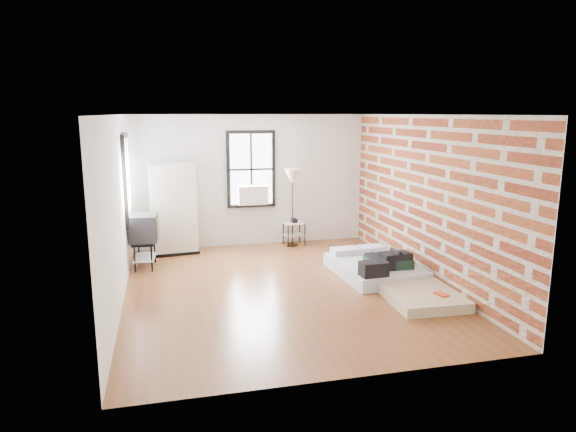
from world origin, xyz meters
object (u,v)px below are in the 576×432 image
object	(u,v)px
mattress_main	(375,267)
tv_stand	(144,230)
side_table	(294,227)
mattress_bare	(406,282)
wardrobe	(173,209)
floor_lamp	(293,180)

from	to	relation	value
mattress_main	tv_stand	bearing A→B (deg)	156.37
mattress_main	side_table	bearing A→B (deg)	106.16
mattress_bare	side_table	size ratio (longest dim) A/B	3.46
wardrobe	tv_stand	bearing A→B (deg)	-128.00
mattress_bare	wardrobe	size ratio (longest dim) A/B	1.10
side_table	mattress_bare	bearing A→B (deg)	-72.11
mattress_main	side_table	world-z (taller)	side_table
wardrobe	side_table	size ratio (longest dim) A/B	3.14
wardrobe	floor_lamp	distance (m)	2.54
mattress_bare	wardrobe	distance (m)	4.85
side_table	floor_lamp	xyz separation A→B (m)	(-0.05, -0.07, 1.05)
side_table	tv_stand	xyz separation A→B (m)	(-3.10, -0.96, 0.33)
mattress_bare	wardrobe	bearing A→B (deg)	140.58
mattress_main	tv_stand	size ratio (longest dim) A/B	1.81
floor_lamp	wardrobe	bearing A→B (deg)	180.00
mattress_bare	side_table	world-z (taller)	side_table
tv_stand	mattress_main	bearing A→B (deg)	-15.63
mattress_main	mattress_bare	world-z (taller)	mattress_main
tv_stand	mattress_bare	bearing A→B (deg)	-24.28
wardrobe	mattress_bare	bearing A→B (deg)	-47.51
mattress_main	wardrobe	world-z (taller)	wardrobe
mattress_main	mattress_bare	size ratio (longest dim) A/B	0.89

